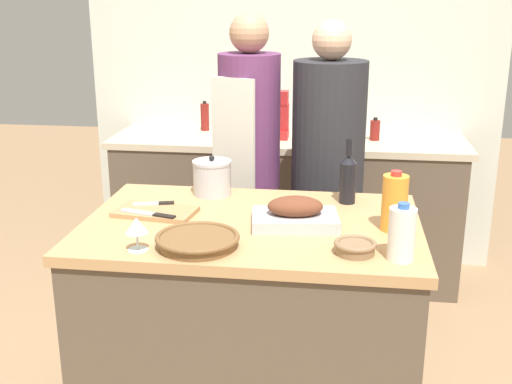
% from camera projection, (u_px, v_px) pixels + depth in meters
% --- Properties ---
extents(kitchen_island, '(1.29, 0.86, 0.92)m').
position_uv_depth(kitchen_island, '(252.00, 328.00, 2.59)').
color(kitchen_island, brown).
rests_on(kitchen_island, ground_plane).
extents(back_counter, '(2.17, 0.60, 0.91)m').
position_uv_depth(back_counter, '(286.00, 207.00, 4.07)').
color(back_counter, brown).
rests_on(back_counter, ground_plane).
extents(back_wall, '(2.67, 0.10, 2.55)m').
position_uv_depth(back_wall, '(293.00, 71.00, 4.16)').
color(back_wall, silver).
rests_on(back_wall, ground_plane).
extents(roasting_pan, '(0.35, 0.25, 0.11)m').
position_uv_depth(roasting_pan, '(295.00, 215.00, 2.40)').
color(roasting_pan, '#BCBCC1').
rests_on(roasting_pan, kitchen_island).
extents(wicker_basket, '(0.29, 0.29, 0.05)m').
position_uv_depth(wicker_basket, '(198.00, 240.00, 2.20)').
color(wicker_basket, brown).
rests_on(wicker_basket, kitchen_island).
extents(cutting_board, '(0.33, 0.22, 0.02)m').
position_uv_depth(cutting_board, '(155.00, 212.00, 2.54)').
color(cutting_board, '#AD7F51').
rests_on(cutting_board, kitchen_island).
extents(stock_pot, '(0.17, 0.17, 0.17)m').
position_uv_depth(stock_pot, '(212.00, 177.00, 2.77)').
color(stock_pot, '#B7B7BC').
rests_on(stock_pot, kitchen_island).
extents(mixing_bowl, '(0.14, 0.14, 0.04)m').
position_uv_depth(mixing_bowl, '(355.00, 247.00, 2.15)').
color(mixing_bowl, '#846647').
rests_on(mixing_bowl, kitchen_island).
extents(juice_jug, '(0.09, 0.09, 0.23)m').
position_uv_depth(juice_jug, '(395.00, 203.00, 2.34)').
color(juice_jug, orange).
rests_on(juice_jug, kitchen_island).
extents(milk_jug, '(0.09, 0.09, 0.20)m').
position_uv_depth(milk_jug, '(402.00, 234.00, 2.08)').
color(milk_jug, white).
rests_on(milk_jug, kitchen_island).
extents(wine_bottle_green, '(0.07, 0.07, 0.27)m').
position_uv_depth(wine_bottle_green, '(348.00, 178.00, 2.65)').
color(wine_bottle_green, black).
rests_on(wine_bottle_green, kitchen_island).
extents(wine_glass_left, '(0.08, 0.08, 0.12)m').
position_uv_depth(wine_glass_left, '(137.00, 227.00, 2.16)').
color(wine_glass_left, silver).
rests_on(wine_glass_left, kitchen_island).
extents(knife_chef, '(0.24, 0.09, 0.01)m').
position_uv_depth(knife_chef, '(150.00, 214.00, 2.48)').
color(knife_chef, '#B7B7BC').
rests_on(knife_chef, cutting_board).
extents(knife_paring, '(0.17, 0.07, 0.01)m').
position_uv_depth(knife_paring, '(155.00, 203.00, 2.60)').
color(knife_paring, '#B7B7BC').
rests_on(knife_paring, cutting_board).
extents(stand_mixer, '(0.18, 0.14, 0.29)m').
position_uv_depth(stand_mixer, '(274.00, 119.00, 3.90)').
color(stand_mixer, '#B22323').
rests_on(stand_mixer, back_counter).
extents(condiment_bottle_tall, '(0.06, 0.06, 0.14)m').
position_uv_depth(condiment_bottle_tall, '(375.00, 130.00, 3.86)').
color(condiment_bottle_tall, maroon).
rests_on(condiment_bottle_tall, back_counter).
extents(condiment_bottle_short, '(0.05, 0.05, 0.19)m').
position_uv_depth(condiment_bottle_short, '(205.00, 117.00, 4.13)').
color(condiment_bottle_short, maroon).
rests_on(condiment_bottle_short, back_counter).
extents(person_cook_aproned, '(0.33, 0.35, 1.67)m').
position_uv_depth(person_cook_aproned, '(249.00, 161.00, 3.28)').
color(person_cook_aproned, beige).
rests_on(person_cook_aproned, ground_plane).
extents(person_cook_guest, '(0.37, 0.37, 1.64)m').
position_uv_depth(person_cook_guest, '(327.00, 170.00, 3.24)').
color(person_cook_guest, beige).
rests_on(person_cook_guest, ground_plane).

